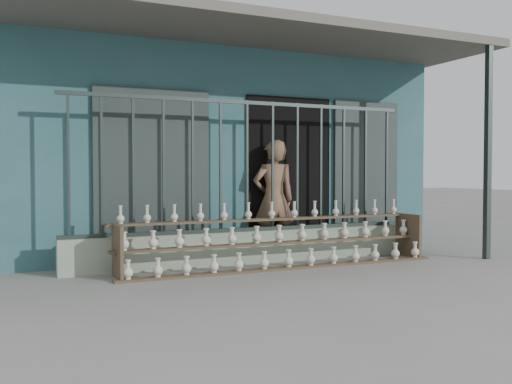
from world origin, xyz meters
name	(u,v)px	position (x,y,z in m)	size (l,w,h in m)	color
ground	(291,280)	(0.00, 0.00, 0.00)	(60.00, 60.00, 0.00)	slate
workshop_building	(184,153)	(0.00, 4.23, 1.62)	(7.40, 6.60, 3.21)	#2B565C
parapet_wall	(247,247)	(0.00, 1.30, 0.23)	(5.00, 0.20, 0.45)	gray
security_fence	(247,166)	(0.00, 1.30, 1.35)	(5.00, 0.04, 1.80)	#283330
shelf_rack	(280,240)	(0.30, 0.88, 0.36)	(4.50, 0.68, 0.85)	brown
elderly_woman	(274,199)	(0.54, 1.57, 0.87)	(0.63, 0.42, 1.73)	brown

